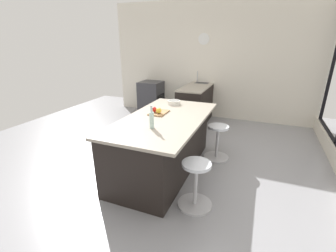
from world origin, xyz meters
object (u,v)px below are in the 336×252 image
Objects in this scene: stool_middle at (196,186)px; cutting_board at (159,113)px; stool_by_window at (217,143)px; kitchen_island at (162,143)px; oven_range at (151,97)px; water_bottle at (152,119)px; apple_yellow at (159,111)px; apple_red at (154,109)px; fruit_bowl at (174,102)px.

cutting_board is at bearing -134.29° from stool_middle.
kitchen_island is at bearing -47.20° from stool_by_window.
oven_range is 2.87× the size of water_bottle.
kitchen_island is 3.57× the size of stool_by_window.
cutting_board is at bearing -158.11° from apple_yellow.
oven_range is 1.46× the size of stool_middle.
stool_by_window is at bearing 47.67° from oven_range.
oven_range is 0.41× the size of kitchen_island.
kitchen_island is at bearing 46.12° from apple_yellow.
stool_middle is at bearing 73.59° from water_bottle.
apple_red is at bearing -157.26° from water_bottle.
oven_range is 3.12m from stool_by_window.
water_bottle reaches higher than stool_by_window.
apple_yellow is at bearing 28.34° from oven_range.
apple_yellow reaches higher than kitchen_island.
fruit_bowl is (-1.46, -0.85, 0.64)m from stool_middle.
stool_middle is at bearing 0.00° from stool_by_window.
stool_by_window is 1.29m from apple_red.
apple_red is at bearing -131.17° from stool_middle.
apple_yellow is at bearing 0.13° from fruit_bowl.
stool_by_window is at bearing 120.60° from apple_red.
fruit_bowl is (2.02, 1.45, 0.48)m from oven_range.
cutting_board is 0.61m from fruit_bowl.
apple_red is (-0.13, -0.20, 0.50)m from kitchen_island.
fruit_bowl is (-0.61, 0.02, 0.03)m from cutting_board.
cutting_board is 0.69m from water_bottle.
water_bottle reaches higher than oven_range.
water_bottle is (0.65, 0.19, 0.11)m from cutting_board.
oven_range reaches higher than stool_by_window.
stool_by_window is (2.10, 2.30, -0.16)m from oven_range.
apple_red is 0.68m from water_bottle.
water_bottle reaches higher than apple_yellow.
oven_range is 10.15× the size of apple_yellow.
water_bottle reaches higher than fruit_bowl.
cutting_board reaches higher than stool_by_window.
cutting_board is at bearing -58.55° from stool_by_window.
cutting_board reaches higher than stool_middle.
fruit_bowl is at bearing -95.11° from stool_by_window.
fruit_bowl is at bearing -172.53° from kitchen_island.
apple_yellow is at bearing 21.89° from cutting_board.
apple_yellow is 0.61m from water_bottle.
water_bottle reaches higher than cutting_board.
stool_middle is 2.71× the size of fruit_bowl.
kitchen_island is at bearing 55.81° from apple_red.
water_bottle is (0.63, 0.26, 0.06)m from apple_red.
oven_range is 4.18m from stool_middle.
oven_range is 3.20m from kitchen_island.
cutting_board is at bearing -141.85° from kitchen_island.
fruit_bowl is at bearing 35.70° from oven_range.
apple_yellow reaches higher than cutting_board.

